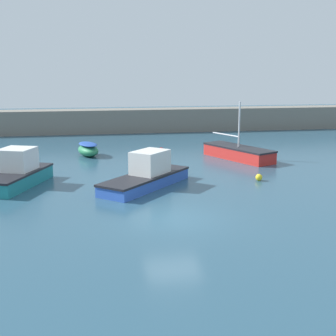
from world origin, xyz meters
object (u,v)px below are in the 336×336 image
(motorboat_grey_hull, at_px, (16,173))
(mooring_buoy_red, at_px, (161,150))
(mooring_buoy_yellow, at_px, (259,177))
(motorboat_with_cabin, at_px, (147,175))
(rowboat_with_red_cover, at_px, (88,149))
(sailboat_short_mast, at_px, (238,153))

(motorboat_grey_hull, height_order, mooring_buoy_red, motorboat_grey_hull)
(mooring_buoy_red, bearing_deg, mooring_buoy_yellow, -67.33)
(motorboat_with_cabin, height_order, mooring_buoy_red, motorboat_with_cabin)
(mooring_buoy_yellow, height_order, mooring_buoy_red, mooring_buoy_yellow)
(motorboat_grey_hull, relative_size, mooring_buoy_red, 14.64)
(mooring_buoy_yellow, distance_m, mooring_buoy_red, 11.09)
(rowboat_with_red_cover, height_order, mooring_buoy_red, rowboat_with_red_cover)
(sailboat_short_mast, bearing_deg, motorboat_with_cabin, -73.39)
(motorboat_grey_hull, height_order, mooring_buoy_yellow, motorboat_grey_hull)
(motorboat_with_cabin, distance_m, sailboat_short_mast, 10.25)
(sailboat_short_mast, height_order, mooring_buoy_yellow, sailboat_short_mast)
(motorboat_with_cabin, height_order, rowboat_with_red_cover, motorboat_with_cabin)
(motorboat_grey_hull, bearing_deg, mooring_buoy_yellow, 106.33)
(sailboat_short_mast, bearing_deg, mooring_buoy_yellow, -33.12)
(motorboat_with_cabin, relative_size, sailboat_short_mast, 1.00)
(mooring_buoy_yellow, relative_size, mooring_buoy_red, 1.03)
(rowboat_with_red_cover, distance_m, mooring_buoy_yellow, 13.94)
(motorboat_with_cabin, relative_size, mooring_buoy_yellow, 15.07)
(motorboat_grey_hull, bearing_deg, rowboat_with_red_cover, 175.89)
(rowboat_with_red_cover, relative_size, mooring_buoy_yellow, 7.35)
(sailboat_short_mast, height_order, rowboat_with_red_cover, sailboat_short_mast)
(rowboat_with_red_cover, bearing_deg, motorboat_with_cabin, -178.85)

